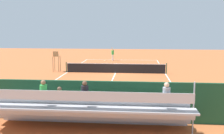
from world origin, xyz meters
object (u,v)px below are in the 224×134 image
object	(u,v)px
tennis_net	(116,68)
tennis_player	(113,53)
umpire_chair	(56,59)
equipment_bag	(111,113)
bleacher_stand	(90,110)
courtside_bench	(143,106)
tennis_racket	(105,61)
tennis_ball_near	(116,61)

from	to	relation	value
tennis_net	tennis_player	world-z (taller)	tennis_player
umpire_chair	equipment_bag	bearing A→B (deg)	117.16
tennis_net	bleacher_stand	world-z (taller)	bleacher_stand
umpire_chair	courtside_bench	world-z (taller)	umpire_chair
umpire_chair	courtside_bench	xyz separation A→B (m)	(-8.66, 13.50, -0.76)
bleacher_stand	tennis_racket	size ratio (longest dim) A/B	17.12
tennis_player	tennis_racket	distance (m)	1.47
tennis_net	tennis_player	bearing A→B (deg)	-83.32
bleacher_stand	equipment_bag	bearing A→B (deg)	-110.68
bleacher_stand	tennis_racket	xyz separation A→B (m)	(2.29, -25.22, -0.93)
tennis_player	equipment_bag	bearing A→B (deg)	94.80
umpire_chair	tennis_ball_near	size ratio (longest dim) A/B	32.42
umpire_chair	tennis_racket	bearing A→B (deg)	-112.39
tennis_player	tennis_racket	world-z (taller)	tennis_player
bleacher_stand	tennis_racket	distance (m)	25.34
umpire_chair	equipment_bag	distance (m)	15.36
tennis_player	courtside_bench	bearing A→B (deg)	98.86
bleacher_stand	courtside_bench	distance (m)	3.21
umpire_chair	tennis_player	bearing A→B (deg)	-117.20
courtside_bench	tennis_net	bearing A→B (deg)	-79.52
tennis_player	tennis_racket	size ratio (longest dim) A/B	3.64
courtside_bench	equipment_bag	xyz separation A→B (m)	(1.66, 0.13, -0.38)
bleacher_stand	courtside_bench	bearing A→B (deg)	-139.02
equipment_bag	umpire_chair	bearing A→B (deg)	-62.84
umpire_chair	tennis_player	world-z (taller)	umpire_chair
courtside_bench	tennis_racket	distance (m)	23.60
tennis_net	courtside_bench	world-z (taller)	tennis_net
tennis_ball_near	equipment_bag	bearing A→B (deg)	93.58
equipment_bag	tennis_ball_near	xyz separation A→B (m)	(1.43, -22.76, -0.15)
courtside_bench	equipment_bag	size ratio (longest dim) A/B	2.00
bleacher_stand	tennis_player	world-z (taller)	bleacher_stand
umpire_chair	equipment_bag	size ratio (longest dim) A/B	2.38
courtside_bench	equipment_bag	distance (m)	1.71
tennis_net	equipment_bag	size ratio (longest dim) A/B	11.44
umpire_chair	tennis_ball_near	world-z (taller)	umpire_chair
courtside_bench	tennis_player	distance (m)	23.56
courtside_bench	tennis_racket	world-z (taller)	courtside_bench
courtside_bench	tennis_ball_near	world-z (taller)	courtside_bench
tennis_net	equipment_bag	bearing A→B (deg)	93.38
tennis_racket	umpire_chair	bearing A→B (deg)	67.61
umpire_chair	equipment_bag	xyz separation A→B (m)	(-6.99, 13.63, -1.13)
equipment_bag	tennis_ball_near	distance (m)	22.81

